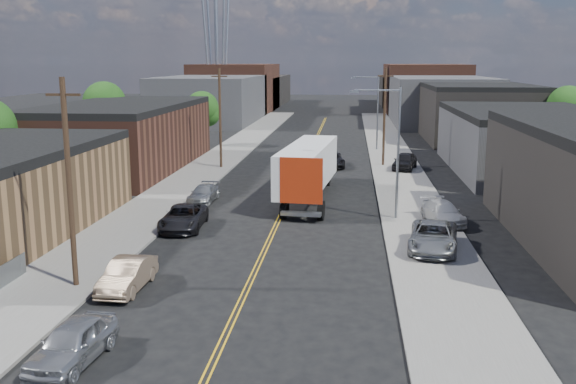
% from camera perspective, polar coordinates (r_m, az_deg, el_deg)
% --- Properties ---
extents(ground, '(260.00, 260.00, 0.00)m').
position_cam_1_polar(ground, '(79.04, 2.07, 3.80)').
color(ground, black).
rests_on(ground, ground).
extents(centerline, '(0.32, 120.00, 0.01)m').
position_cam_1_polar(centerline, '(64.24, 1.23, 2.00)').
color(centerline, gold).
rests_on(centerline, ground).
extents(sidewalk_left, '(5.00, 140.00, 0.15)m').
position_cam_1_polar(sidewalk_left, '(65.63, -7.07, 2.18)').
color(sidewalk_left, slate).
rests_on(sidewalk_left, ground).
extents(sidewalk_right, '(5.00, 140.00, 0.15)m').
position_cam_1_polar(sidewalk_right, '(64.22, 9.72, 1.89)').
color(sidewalk_right, slate).
rests_on(sidewalk_right, ground).
extents(warehouse_brown, '(12.00, 26.00, 6.60)m').
position_cam_1_polar(warehouse_brown, '(66.63, -14.51, 4.84)').
color(warehouse_brown, '#4D2A1E').
rests_on(warehouse_brown, ground).
extents(industrial_right_b, '(14.00, 24.00, 6.10)m').
position_cam_1_polar(industrial_right_b, '(66.87, 20.52, 4.28)').
color(industrial_right_b, '#363638').
rests_on(industrial_right_b, ground).
extents(industrial_right_c, '(14.00, 22.00, 7.60)m').
position_cam_1_polar(industrial_right_c, '(92.05, 16.47, 6.81)').
color(industrial_right_c, black).
rests_on(industrial_right_c, ground).
extents(skyline_left_a, '(16.00, 30.00, 8.00)m').
position_cam_1_polar(skyline_left_a, '(116.04, -6.82, 8.19)').
color(skyline_left_a, '#363638').
rests_on(skyline_left_a, ground).
extents(skyline_right_a, '(16.00, 30.00, 8.00)m').
position_cam_1_polar(skyline_right_a, '(114.38, 13.35, 7.92)').
color(skyline_right_a, '#363638').
rests_on(skyline_right_a, ground).
extents(skyline_left_b, '(16.00, 26.00, 10.00)m').
position_cam_1_polar(skyline_left_b, '(140.49, -4.64, 9.22)').
color(skyline_left_b, '#4D2A1E').
rests_on(skyline_left_b, ground).
extents(skyline_right_b, '(16.00, 26.00, 10.00)m').
position_cam_1_polar(skyline_right_b, '(139.11, 12.01, 8.99)').
color(skyline_right_b, '#4D2A1E').
rests_on(skyline_right_b, ground).
extents(skyline_left_c, '(16.00, 40.00, 7.00)m').
position_cam_1_polar(skyline_left_c, '(160.26, -3.35, 8.99)').
color(skyline_left_c, black).
rests_on(skyline_left_c, ground).
extents(skyline_right_c, '(16.00, 40.00, 7.00)m').
position_cam_1_polar(skyline_right_c, '(159.06, 11.21, 8.77)').
color(skyline_right_c, black).
rests_on(skyline_right_c, ground).
extents(streetlight_near, '(3.39, 0.25, 9.00)m').
position_cam_1_polar(streetlight_near, '(43.59, 9.25, 4.35)').
color(streetlight_near, gray).
rests_on(streetlight_near, ground).
extents(streetlight_far, '(3.39, 0.25, 9.00)m').
position_cam_1_polar(streetlight_far, '(78.40, 7.69, 7.55)').
color(streetlight_far, gray).
rests_on(streetlight_far, ground).
extents(utility_pole_left_near, '(1.60, 0.26, 10.00)m').
position_cam_1_polar(utility_pole_left_near, '(31.52, -18.88, 0.78)').
color(utility_pole_left_near, black).
rests_on(utility_pole_left_near, ground).
extents(utility_pole_left_far, '(1.60, 0.26, 10.00)m').
position_cam_1_polar(utility_pole_left_far, '(64.73, -6.05, 6.59)').
color(utility_pole_left_far, black).
rests_on(utility_pole_left_far, ground).
extents(utility_pole_right, '(1.60, 0.26, 10.00)m').
position_cam_1_polar(utility_pole_right, '(66.48, 8.56, 6.66)').
color(utility_pole_right, black).
rests_on(utility_pole_right, ground).
extents(tree_left_mid, '(5.10, 5.04, 8.37)m').
position_cam_1_polar(tree_left_mid, '(78.78, -15.95, 7.34)').
color(tree_left_mid, black).
rests_on(tree_left_mid, ground).
extents(tree_left_far, '(4.35, 4.20, 6.97)m').
position_cam_1_polar(tree_left_far, '(82.55, -7.60, 7.22)').
color(tree_left_far, black).
rests_on(tree_left_far, ground).
extents(tree_right_far, '(4.85, 4.76, 7.91)m').
position_cam_1_polar(tree_right_far, '(82.33, 23.62, 6.78)').
color(tree_right_far, black).
rests_on(tree_right_far, ground).
extents(semi_truck, '(4.12, 17.09, 4.42)m').
position_cam_1_polar(semi_truck, '(50.92, 1.90, 2.33)').
color(semi_truck, silver).
rests_on(semi_truck, ground).
extents(car_left_a, '(2.25, 4.68, 1.54)m').
position_cam_1_polar(car_left_a, '(24.88, -18.61, -12.59)').
color(car_left_a, '#A8AAAE').
rests_on(car_left_a, ground).
extents(car_left_b, '(1.69, 4.53, 1.48)m').
position_cam_1_polar(car_left_b, '(31.59, -14.09, -7.17)').
color(car_left_b, '#876F58').
rests_on(car_left_b, ground).
extents(car_left_c, '(2.78, 5.57, 1.51)m').
position_cam_1_polar(car_left_c, '(42.08, -9.28, -2.25)').
color(car_left_c, black).
rests_on(car_left_c, ground).
extents(car_left_d, '(2.04, 4.50, 1.28)m').
position_cam_1_polar(car_left_d, '(49.95, -7.48, -0.14)').
color(car_left_d, '#969A9B').
rests_on(car_left_d, ground).
extents(car_right_lot_a, '(3.45, 6.01, 1.58)m').
position_cam_1_polar(car_right_lot_a, '(37.31, 12.79, -3.88)').
color(car_right_lot_a, gray).
rests_on(car_right_lot_a, sidewalk_right).
extents(car_right_lot_b, '(2.90, 5.10, 1.39)m').
position_cam_1_polar(car_right_lot_b, '(43.74, 13.60, -1.77)').
color(car_right_lot_b, '#B9B9B9').
rests_on(car_right_lot_b, sidewalk_right).
extents(car_right_lot_c, '(3.07, 5.17, 1.65)m').
position_cam_1_polar(car_right_lot_c, '(64.56, 10.34, 2.73)').
color(car_right_lot_c, black).
rests_on(car_right_lot_c, sidewalk_right).
extents(car_ahead_truck, '(3.18, 5.78, 1.53)m').
position_cam_1_polar(car_ahead_truck, '(66.01, 3.81, 2.90)').
color(car_ahead_truck, black).
rests_on(car_ahead_truck, ground).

